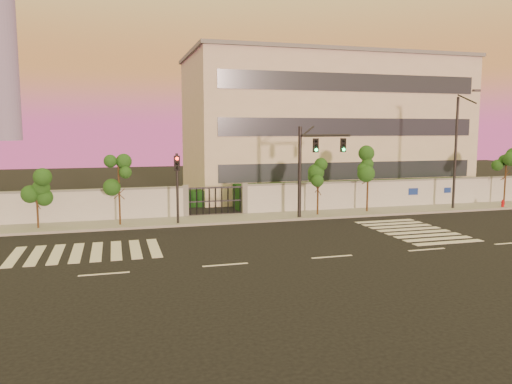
# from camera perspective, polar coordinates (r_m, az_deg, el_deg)

# --- Properties ---
(ground) EXTENTS (120.00, 120.00, 0.00)m
(ground) POSITION_cam_1_polar(r_m,az_deg,el_deg) (23.28, 8.68, -7.34)
(ground) COLOR black
(ground) RESTS_ON ground
(sidewalk) EXTENTS (60.00, 3.00, 0.15)m
(sidewalk) POSITION_cam_1_polar(r_m,az_deg,el_deg) (32.88, 1.03, -2.87)
(sidewalk) COLOR gray
(sidewalk) RESTS_ON ground
(perimeter_wall) EXTENTS (60.00, 0.36, 2.20)m
(perimeter_wall) POSITION_cam_1_polar(r_m,az_deg,el_deg) (34.17, 0.47, -0.80)
(perimeter_wall) COLOR #B6B9BE
(perimeter_wall) RESTS_ON ground
(hedge_row) EXTENTS (41.00, 4.25, 1.80)m
(hedge_row) POSITION_cam_1_polar(r_m,az_deg,el_deg) (37.11, 0.84, -0.56)
(hedge_row) COLOR black
(hedge_row) RESTS_ON ground
(institutional_building) EXTENTS (24.40, 12.40, 12.25)m
(institutional_building) POSITION_cam_1_polar(r_m,az_deg,el_deg) (46.30, 7.61, 7.52)
(institutional_building) COLOR beige
(institutional_building) RESTS_ON ground
(distant_skyscraper) EXTENTS (16.00, 16.00, 118.00)m
(distant_skyscraper) POSITION_cam_1_polar(r_m,az_deg,el_deg) (310.67, -27.23, 16.78)
(distant_skyscraper) COLOR slate
(distant_skyscraper) RESTS_ON ground
(road_markings) EXTENTS (57.00, 7.62, 0.02)m
(road_markings) POSITION_cam_1_polar(r_m,az_deg,el_deg) (26.12, 2.05, -5.65)
(road_markings) COLOR silver
(road_markings) RESTS_ON ground
(street_tree_b) EXTENTS (1.34, 1.06, 3.39)m
(street_tree_b) POSITION_cam_1_polar(r_m,az_deg,el_deg) (31.19, -23.79, 0.47)
(street_tree_b) COLOR #382314
(street_tree_b) RESTS_ON ground
(street_tree_c) EXTENTS (1.40, 1.12, 4.18)m
(street_tree_c) POSITION_cam_1_polar(r_m,az_deg,el_deg) (30.59, -15.39, 1.80)
(street_tree_c) COLOR #382314
(street_tree_c) RESTS_ON ground
(street_tree_d) EXTENTS (1.47, 1.17, 3.84)m
(street_tree_d) POSITION_cam_1_polar(r_m,az_deg,el_deg) (33.37, 7.13, 1.99)
(street_tree_d) COLOR #382314
(street_tree_d) RESTS_ON ground
(street_tree_e) EXTENTS (1.56, 1.24, 4.43)m
(street_tree_e) POSITION_cam_1_polar(r_m,az_deg,el_deg) (35.28, 12.71, 2.85)
(street_tree_e) COLOR #382314
(street_tree_e) RESTS_ON ground
(street_tree_f) EXTENTS (1.51, 1.20, 4.11)m
(street_tree_f) POSITION_cam_1_polar(r_m,az_deg,el_deg) (42.36, 26.68, 2.64)
(street_tree_f) COLOR #382314
(street_tree_f) RESTS_ON ground
(traffic_signal_main) EXTENTS (3.77, 0.81, 5.99)m
(traffic_signal_main) POSITION_cam_1_polar(r_m,az_deg,el_deg) (32.42, 6.29, 3.56)
(traffic_signal_main) COLOR black
(traffic_signal_main) RESTS_ON ground
(traffic_signal_secondary) EXTENTS (0.34, 0.34, 4.38)m
(traffic_signal_secondary) POSITION_cam_1_polar(r_m,az_deg,el_deg) (30.36, -8.99, 1.36)
(traffic_signal_secondary) COLOR black
(traffic_signal_secondary) RESTS_ON ground
(streetlight_east) EXTENTS (0.51, 2.04, 8.47)m
(streetlight_east) POSITION_cam_1_polar(r_m,az_deg,el_deg) (38.39, 22.03, 4.81)
(streetlight_east) COLOR black
(streetlight_east) RESTS_ON ground
(fire_hydrant) EXTENTS (0.26, 0.26, 0.68)m
(fire_hydrant) POSITION_cam_1_polar(r_m,az_deg,el_deg) (40.88, 26.37, -1.27)
(fire_hydrant) COLOR #AE0B12
(fire_hydrant) RESTS_ON ground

